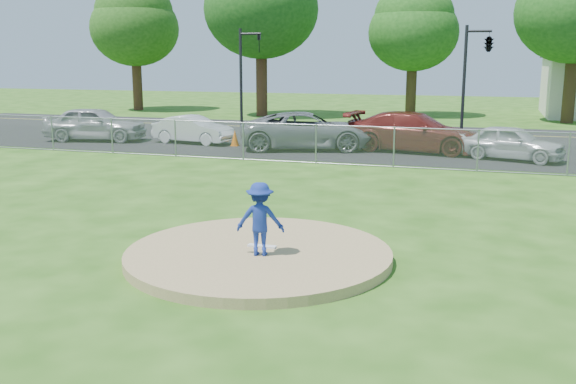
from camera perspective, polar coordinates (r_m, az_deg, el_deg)
name	(u,v)px	position (r m, az deg, el deg)	size (l,w,h in m)	color
ground	(356,175)	(22.52, 6.09, 1.50)	(120.00, 120.00, 0.00)	#224E11
pitchers_mound	(259,255)	(13.10, -2.62, -5.58)	(5.40, 5.40, 0.20)	#998154
pitching_rubber	(262,246)	(13.24, -2.33, -4.83)	(0.60, 0.15, 0.04)	white
chain_link_fence	(367,146)	(24.34, 7.06, 4.04)	(40.00, 0.06, 1.50)	gray
parking_lot	(385,150)	(28.84, 8.65, 3.71)	(50.00, 8.00, 0.01)	black
street	(407,132)	(36.22, 10.49, 5.29)	(60.00, 7.00, 0.01)	black
tree_far_left	(134,17)	(51.98, -13.52, 14.89)	(6.72, 6.72, 10.74)	#3D2316
tree_center	(414,21)	(46.11, 11.12, 14.68)	(6.16, 6.16, 9.84)	#362513
traffic_signal_left	(245,70)	(36.18, -3.86, 10.78)	(1.28, 0.20, 5.60)	black
traffic_signal_center	(486,45)	(33.74, 17.22, 12.34)	(1.42, 2.48, 5.60)	black
pitcher	(260,219)	(12.56, -2.49, -2.41)	(0.94, 0.54, 1.46)	navy
traffic_cone	(235,138)	(29.89, -4.74, 4.83)	(0.39, 0.39, 0.75)	orange
parked_car_silver	(95,124)	(33.04, -16.76, 5.83)	(1.97, 4.90, 1.67)	#A3A3A8
parked_car_white	(193,130)	(31.06, -8.42, 5.52)	(1.38, 3.96, 1.31)	silver
parked_car_gray	(307,131)	(28.70, 1.70, 5.47)	(2.74, 5.94, 1.65)	slate
parked_car_darkred	(414,132)	(28.47, 11.12, 5.26)	(2.39, 5.89, 1.71)	maroon
parked_car_pearl	(512,143)	(27.16, 19.27, 4.17)	(1.64, 4.07, 1.39)	silver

